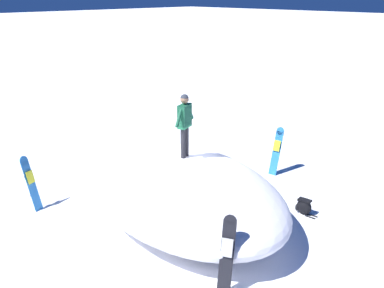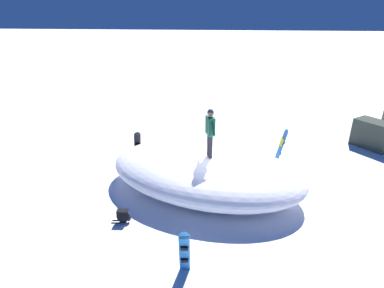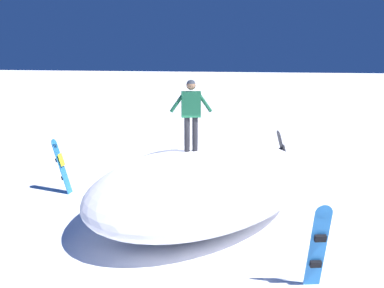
{
  "view_description": "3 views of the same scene",
  "coord_description": "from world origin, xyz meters",
  "px_view_note": "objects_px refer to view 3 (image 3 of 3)",
  "views": [
    {
      "loc": [
        8.36,
        8.54,
        6.0
      ],
      "look_at": [
        0.11,
        0.33,
        1.99
      ],
      "focal_mm": 41.85,
      "sensor_mm": 36.0,
      "label": 1
    },
    {
      "loc": [
        -9.85,
        -0.48,
        6.38
      ],
      "look_at": [
        0.28,
        0.78,
        2.01
      ],
      "focal_mm": 28.74,
      "sensor_mm": 36.0,
      "label": 2
    },
    {
      "loc": [
        3.22,
        -9.72,
        3.85
      ],
      "look_at": [
        0.07,
        0.65,
        1.66
      ],
      "focal_mm": 39.14,
      "sensor_mm": 36.0,
      "label": 3
    }
  ],
  "objects_px": {
    "snowboarder_standing": "(191,108)",
    "backpack_near": "(155,170)",
    "snowboard_secondary_upright": "(61,165)",
    "snowboard_tertiary_upright": "(318,246)",
    "snowboard_primary_upright": "(283,155)"
  },
  "relations": [
    {
      "from": "snowboard_secondary_upright",
      "to": "snowboard_tertiary_upright",
      "type": "height_order",
      "value": "snowboard_secondary_upright"
    },
    {
      "from": "snowboard_tertiary_upright",
      "to": "backpack_near",
      "type": "xyz_separation_m",
      "value": [
        -5.21,
        5.73,
        -0.58
      ]
    },
    {
      "from": "snowboard_secondary_upright",
      "to": "snowboard_tertiary_upright",
      "type": "bearing_deg",
      "value": -25.27
    },
    {
      "from": "snowboarder_standing",
      "to": "backpack_near",
      "type": "distance_m",
      "value": 4.15
    },
    {
      "from": "snowboard_primary_upright",
      "to": "backpack_near",
      "type": "relative_size",
      "value": 2.55
    },
    {
      "from": "snowboarder_standing",
      "to": "snowboard_tertiary_upright",
      "type": "distance_m",
      "value": 4.76
    },
    {
      "from": "snowboard_primary_upright",
      "to": "snowboard_secondary_upright",
      "type": "relative_size",
      "value": 1.05
    },
    {
      "from": "snowboarder_standing",
      "to": "snowboard_primary_upright",
      "type": "relative_size",
      "value": 1.06
    },
    {
      "from": "snowboarder_standing",
      "to": "snowboard_primary_upright",
      "type": "height_order",
      "value": "snowboarder_standing"
    },
    {
      "from": "snowboard_primary_upright",
      "to": "backpack_near",
      "type": "distance_m",
      "value": 4.22
    },
    {
      "from": "snowboard_primary_upright",
      "to": "snowboarder_standing",
      "type": "bearing_deg",
      "value": -121.5
    },
    {
      "from": "backpack_near",
      "to": "snowboard_secondary_upright",
      "type": "bearing_deg",
      "value": -130.48
    },
    {
      "from": "snowboard_tertiary_upright",
      "to": "backpack_near",
      "type": "bearing_deg",
      "value": 132.32
    },
    {
      "from": "snowboard_secondary_upright",
      "to": "snowboard_tertiary_upright",
      "type": "xyz_separation_m",
      "value": [
        7.2,
        -3.4,
        -0.0
      ]
    },
    {
      "from": "snowboarder_standing",
      "to": "snowboard_secondary_upright",
      "type": "bearing_deg",
      "value": 175.38
    }
  ]
}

